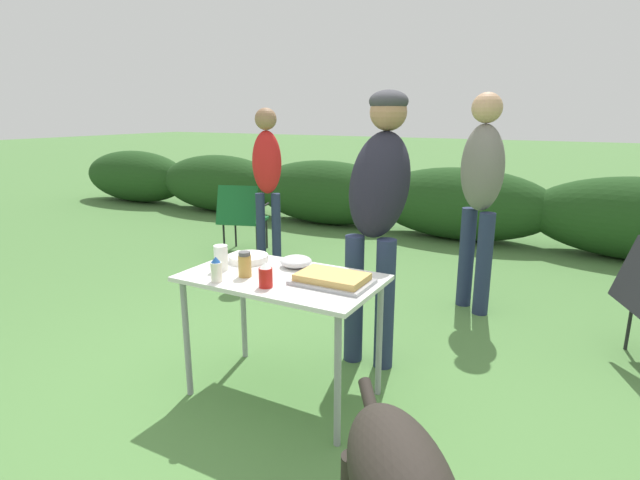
# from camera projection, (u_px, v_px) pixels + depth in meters

# --- Properties ---
(ground_plane) EXTENTS (60.00, 60.00, 0.00)m
(ground_plane) POSITION_uv_depth(u_px,v_px,m) (284.00, 393.00, 2.98)
(ground_plane) COLOR #4C7A3D
(shrub_hedge) EXTENTS (14.40, 0.90, 0.94)m
(shrub_hedge) POSITION_uv_depth(u_px,v_px,m) (460.00, 204.00, 6.50)
(shrub_hedge) COLOR #1E4219
(shrub_hedge) RESTS_ON ground
(folding_table) EXTENTS (1.10, 0.64, 0.74)m
(folding_table) POSITION_uv_depth(u_px,v_px,m) (282.00, 289.00, 2.82)
(folding_table) COLOR silver
(folding_table) RESTS_ON ground
(food_tray) EXTENTS (0.41, 0.27, 0.06)m
(food_tray) POSITION_uv_depth(u_px,v_px,m) (332.00, 279.00, 2.67)
(food_tray) COLOR #9E9EA3
(food_tray) RESTS_ON folding_table
(plate_stack) EXTENTS (0.24, 0.24, 0.04)m
(plate_stack) POSITION_uv_depth(u_px,v_px,m) (249.00, 258.00, 3.07)
(plate_stack) COLOR white
(plate_stack) RESTS_ON folding_table
(mixing_bowl) EXTENTS (0.19, 0.19, 0.07)m
(mixing_bowl) POSITION_uv_depth(u_px,v_px,m) (296.00, 261.00, 2.96)
(mixing_bowl) COLOR silver
(mixing_bowl) RESTS_ON folding_table
(paper_cup_stack) EXTENTS (0.08, 0.08, 0.15)m
(paper_cup_stack) POSITION_uv_depth(u_px,v_px,m) (221.00, 258.00, 2.89)
(paper_cup_stack) COLOR white
(paper_cup_stack) RESTS_ON folding_table
(ketchup_bottle) EXTENTS (0.07, 0.07, 0.13)m
(ketchup_bottle) POSITION_uv_depth(u_px,v_px,m) (266.00, 275.00, 2.61)
(ketchup_bottle) COLOR red
(ketchup_bottle) RESTS_ON folding_table
(spice_jar) EXTENTS (0.07, 0.07, 0.14)m
(spice_jar) POSITION_uv_depth(u_px,v_px,m) (245.00, 265.00, 2.77)
(spice_jar) COLOR #B2893D
(spice_jar) RESTS_ON folding_table
(mayo_bottle) EXTENTS (0.06, 0.06, 0.14)m
(mayo_bottle) POSITION_uv_depth(u_px,v_px,m) (216.00, 270.00, 2.69)
(mayo_bottle) COLOR silver
(mayo_bottle) RESTS_ON folding_table
(standing_person_with_beanie) EXTENTS (0.41, 0.54, 1.77)m
(standing_person_with_beanie) POSITION_uv_depth(u_px,v_px,m) (379.00, 196.00, 3.19)
(standing_person_with_beanie) COLOR #232D4C
(standing_person_with_beanie) RESTS_ON ground
(standing_person_in_navy_coat) EXTENTS (0.49, 0.47, 1.78)m
(standing_person_in_navy_coat) POSITION_uv_depth(u_px,v_px,m) (481.00, 184.00, 4.00)
(standing_person_in_navy_coat) COLOR #232D4C
(standing_person_in_navy_coat) RESTS_ON ground
(standing_person_in_gray_fleece) EXTENTS (0.37, 0.33, 1.68)m
(standing_person_in_gray_fleece) POSITION_uv_depth(u_px,v_px,m) (267.00, 171.00, 5.17)
(standing_person_in_gray_fleece) COLOR #232D4C
(standing_person_in_gray_fleece) RESTS_ON ground
(camp_chair_green_behind_table) EXTENTS (0.63, 0.71, 0.83)m
(camp_chair_green_behind_table) POSITION_uv_depth(u_px,v_px,m) (242.00, 215.00, 5.80)
(camp_chair_green_behind_table) COLOR #19602D
(camp_chair_green_behind_table) RESTS_ON ground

